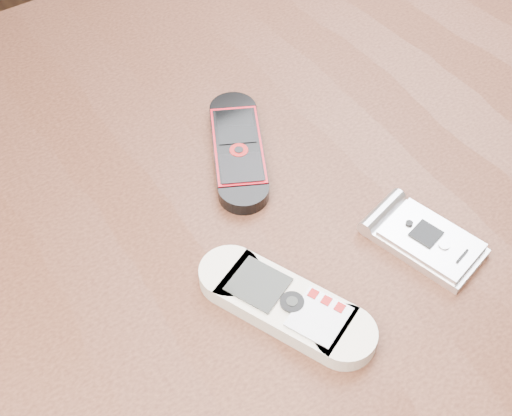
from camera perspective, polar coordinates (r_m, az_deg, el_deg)
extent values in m
cube|color=black|center=(0.61, -0.39, -1.85)|extent=(1.20, 0.80, 0.03)
cube|color=black|center=(1.31, 11.55, 8.13)|extent=(0.06, 0.06, 0.71)
cube|color=silver|center=(0.54, 2.35, -7.72)|extent=(0.10, 0.16, 0.02)
cube|color=black|center=(0.64, -1.45, 4.74)|extent=(0.10, 0.15, 0.01)
cube|color=silver|center=(0.59, 13.56, -2.53)|extent=(0.08, 0.11, 0.02)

